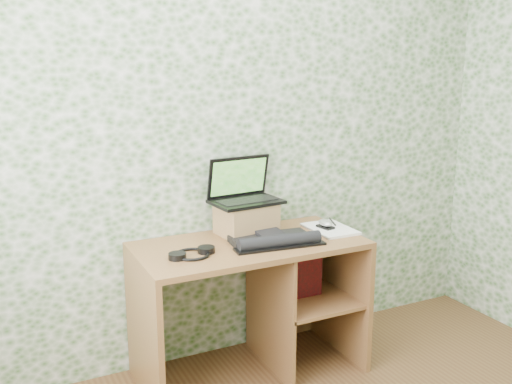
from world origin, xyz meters
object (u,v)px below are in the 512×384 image
desk (260,286)px  laptop (243,191)px  keyboard (274,240)px  notepad (330,229)px  riser (246,219)px

desk → laptop: laptop is taller
desk → keyboard: bearing=-75.6°
desk → laptop: bearing=100.2°
laptop → keyboard: laptop is taller
desk → notepad: bearing=-3.7°
notepad → riser: bearing=163.4°
desk → riser: size_ratio=4.12×
notepad → desk: bearing=177.2°
laptop → keyboard: 0.34m
desk → laptop: size_ratio=3.07×
laptop → riser: bearing=-95.4°
riser → keyboard: (0.06, -0.22, -0.06)m
desk → riser: riser is taller
desk → riser: bearing=103.6°
laptop → notepad: bearing=-27.3°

